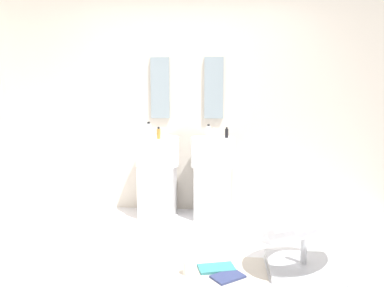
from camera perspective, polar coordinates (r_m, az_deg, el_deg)
name	(u,v)px	position (r m, az deg, el deg)	size (l,w,h in m)	color
ground_plane	(168,270)	(3.30, -3.59, -18.22)	(4.80, 3.60, 0.04)	silver
rear_partition	(187,103)	(4.61, -0.69, 6.16)	(4.80, 0.10, 2.60)	beige
pedestal_sink_left	(158,172)	(4.45, -5.14, -4.22)	(0.50, 0.50, 1.02)	white
pedestal_sink_right	(213,173)	(4.38, 3.08, -4.37)	(0.50, 0.50, 1.02)	white
vanity_mirror_left	(160,88)	(4.58, -4.78, 8.31)	(0.22, 0.03, 0.71)	#8C9EA8
vanity_mirror_right	(214,88)	(4.52, 3.27, 8.34)	(0.22, 0.03, 0.71)	#8C9EA8
lounge_chair	(305,229)	(3.24, 16.41, -11.99)	(1.10, 1.10, 0.65)	#B7BABF
area_rug	(206,281)	(3.08, 2.17, -19.72)	(0.94, 0.89, 0.01)	beige
magazine_teal	(216,268)	(3.24, 3.67, -17.95)	(0.29, 0.17, 0.02)	teal
magazine_navy	(228,277)	(3.12, 5.36, -19.07)	(0.24, 0.16, 0.02)	navy
coffee_mug	(188,268)	(3.14, -0.57, -17.95)	(0.08, 0.08, 0.11)	white
soap_bottle_clear	(149,130)	(4.29, -6.45, 2.03)	(0.06, 0.06, 0.18)	silver
soap_bottle_white	(208,131)	(4.45, 2.47, 1.99)	(0.05, 0.05, 0.14)	white
soap_bottle_amber	(159,133)	(4.20, -4.99, 1.58)	(0.04, 0.04, 0.13)	#C68C38
soap_bottle_black	(227,133)	(4.30, 5.18, 1.65)	(0.04, 0.04, 0.12)	black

